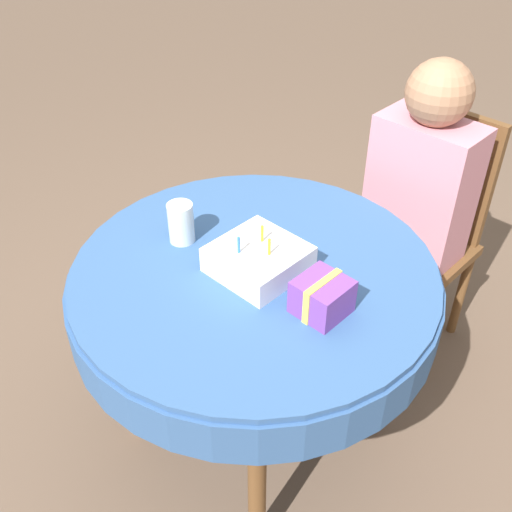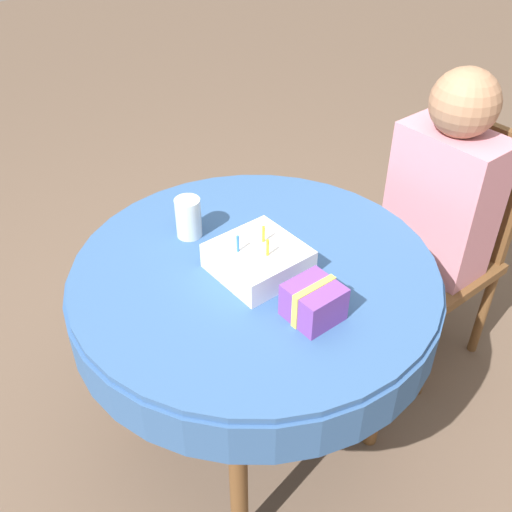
{
  "view_description": "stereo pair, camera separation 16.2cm",
  "coord_description": "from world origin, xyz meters",
  "px_view_note": "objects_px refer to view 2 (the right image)",
  "views": [
    {
      "loc": [
        0.9,
        -0.93,
        1.77
      ],
      "look_at": [
        0.01,
        -0.0,
        0.78
      ],
      "focal_mm": 42.0,
      "sensor_mm": 36.0,
      "label": 1
    },
    {
      "loc": [
        1.01,
        -0.81,
        1.77
      ],
      "look_at": [
        0.01,
        -0.0,
        0.78
      ],
      "focal_mm": 42.0,
      "sensor_mm": 36.0,
      "label": 2
    }
  ],
  "objects_px": {
    "gift_box": "(313,302)",
    "person": "(439,203)",
    "birthday_cake": "(257,260)",
    "chair": "(445,241)",
    "drinking_glass": "(188,218)"
  },
  "relations": [
    {
      "from": "drinking_glass",
      "to": "birthday_cake",
      "type": "bearing_deg",
      "value": 10.62
    },
    {
      "from": "gift_box",
      "to": "person",
      "type": "bearing_deg",
      "value": 102.79
    },
    {
      "from": "chair",
      "to": "gift_box",
      "type": "height_order",
      "value": "chair"
    },
    {
      "from": "person",
      "to": "gift_box",
      "type": "bearing_deg",
      "value": -77.38
    },
    {
      "from": "birthday_cake",
      "to": "gift_box",
      "type": "xyz_separation_m",
      "value": [
        0.23,
        -0.0,
        0.01
      ]
    },
    {
      "from": "chair",
      "to": "person",
      "type": "height_order",
      "value": "person"
    },
    {
      "from": "chair",
      "to": "birthday_cake",
      "type": "height_order",
      "value": "chair"
    },
    {
      "from": "birthday_cake",
      "to": "chair",
      "type": "bearing_deg",
      "value": 85.84
    },
    {
      "from": "chair",
      "to": "person",
      "type": "xyz_separation_m",
      "value": [
        0.0,
        -0.09,
        0.2
      ]
    },
    {
      "from": "gift_box",
      "to": "birthday_cake",
      "type": "bearing_deg",
      "value": 178.86
    },
    {
      "from": "chair",
      "to": "person",
      "type": "relative_size",
      "value": 0.8
    },
    {
      "from": "person",
      "to": "gift_box",
      "type": "relative_size",
      "value": 8.87
    },
    {
      "from": "chair",
      "to": "drinking_glass",
      "type": "distance_m",
      "value": 0.98
    },
    {
      "from": "chair",
      "to": "person",
      "type": "bearing_deg",
      "value": -90.0
    },
    {
      "from": "chair",
      "to": "birthday_cake",
      "type": "relative_size",
      "value": 4.06
    }
  ]
}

